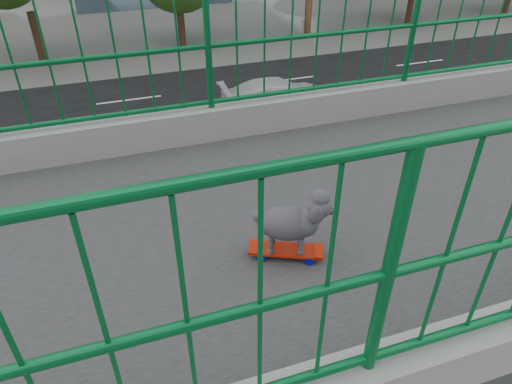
{
  "coord_description": "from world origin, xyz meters",
  "views": [
    {
      "loc": [
        2.43,
        -0.86,
        9.09
      ],
      "look_at": [
        -0.41,
        0.09,
        7.0
      ],
      "focal_mm": 32.89,
      "sensor_mm": 36.0,
      "label": 1
    }
  ],
  "objects_px": {
    "car_0": "(18,318)",
    "car_2": "(443,107)",
    "poodle": "(292,221)",
    "car_3": "(278,96)",
    "skateboard": "(286,251)"
  },
  "relations": [
    {
      "from": "car_0",
      "to": "car_2",
      "type": "relative_size",
      "value": 0.74
    },
    {
      "from": "poodle",
      "to": "car_2",
      "type": "xyz_separation_m",
      "value": [
        -12.75,
        12.39,
        -6.57
      ]
    },
    {
      "from": "poodle",
      "to": "car_0",
      "type": "distance_m",
      "value": 9.95
    },
    {
      "from": "poodle",
      "to": "car_3",
      "type": "relative_size",
      "value": 0.09
    },
    {
      "from": "car_2",
      "to": "car_0",
      "type": "bearing_deg",
      "value": 111.55
    },
    {
      "from": "car_3",
      "to": "skateboard",
      "type": "bearing_deg",
      "value": 158.9
    },
    {
      "from": "car_0",
      "to": "car_3",
      "type": "relative_size",
      "value": 0.75
    },
    {
      "from": "car_2",
      "to": "car_3",
      "type": "relative_size",
      "value": 1.02
    },
    {
      "from": "skateboard",
      "to": "car_0",
      "type": "height_order",
      "value": "skateboard"
    },
    {
      "from": "car_2",
      "to": "car_3",
      "type": "bearing_deg",
      "value": 62.96
    },
    {
      "from": "skateboard",
      "to": "poodle",
      "type": "relative_size",
      "value": 1.03
    },
    {
      "from": "skateboard",
      "to": "car_3",
      "type": "bearing_deg",
      "value": -176.75
    },
    {
      "from": "poodle",
      "to": "car_3",
      "type": "height_order",
      "value": "poodle"
    },
    {
      "from": "car_2",
      "to": "skateboard",
      "type": "bearing_deg",
      "value": 135.74
    },
    {
      "from": "skateboard",
      "to": "poodle",
      "type": "height_order",
      "value": "poodle"
    }
  ]
}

